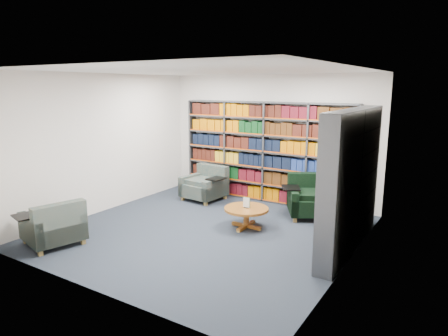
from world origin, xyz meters
The scene contains 7 objects.
room_shell centered at (0.00, 0.00, 1.40)m, with size 5.02×5.02×2.82m.
bookshelf_back centered at (0.00, 2.34, 1.10)m, with size 4.00×0.28×2.20m.
bookshelf_right centered at (2.34, 0.60, 1.10)m, with size 0.28×2.50×2.20m.
chair_teal_left centered at (-1.19, 1.73, 0.31)m, with size 1.02×0.91×0.76m.
chair_green_right centered at (1.26, 1.87, 0.33)m, with size 1.21×1.21×0.81m.
chair_teal_front centered at (-1.72, -1.82, 0.30)m, with size 1.01×1.08×0.75m.
coffee_table centered at (0.52, 0.53, 0.30)m, with size 0.81×0.81×0.57m.
Camera 1 is at (3.86, -5.57, 2.55)m, focal length 32.00 mm.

